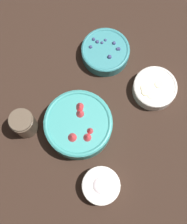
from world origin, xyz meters
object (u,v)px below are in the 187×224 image
object	(u,v)px
bowl_cream	(101,186)
jar_chocolate	(24,124)
bowl_strawberries	(79,125)
bowl_bananas	(155,88)
bowl_blueberries	(105,52)

from	to	relation	value
bowl_cream	jar_chocolate	distance (m)	0.33
bowl_strawberries	bowl_cream	bearing A→B (deg)	-33.86
bowl_bananas	bowl_cream	bearing A→B (deg)	-84.00
bowl_blueberries	bowl_cream	bearing A→B (deg)	-56.67
bowl_cream	bowl_bananas	bearing A→B (deg)	96.00
bowl_cream	jar_chocolate	xyz separation A→B (m)	(-0.33, 0.01, 0.02)
bowl_strawberries	bowl_bananas	world-z (taller)	bowl_strawberries
bowl_cream	jar_chocolate	bearing A→B (deg)	177.61
bowl_strawberries	bowl_blueberries	xyz separation A→B (m)	(-0.09, 0.28, -0.02)
bowl_blueberries	bowl_bananas	distance (m)	0.22
bowl_blueberries	jar_chocolate	world-z (taller)	jar_chocolate
bowl_bananas	jar_chocolate	size ratio (longest dim) A/B	1.43
bowl_cream	jar_chocolate	world-z (taller)	jar_chocolate
bowl_strawberries	bowl_bananas	xyz separation A→B (m)	(0.14, 0.26, -0.02)
bowl_blueberries	bowl_cream	xyz separation A→B (m)	(0.26, -0.40, 0.00)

